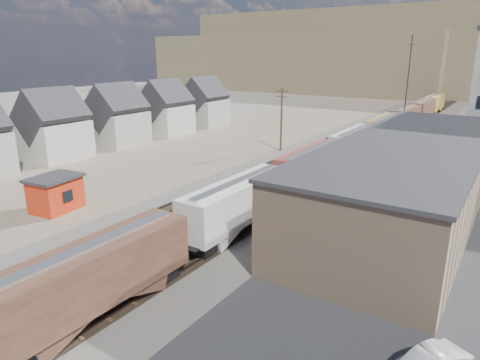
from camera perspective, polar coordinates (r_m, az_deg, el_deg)
The scene contains 11 objects.
ground at distance 32.92m, azimuth -17.04°, elevation -11.64°, with size 300.00×300.00×0.00m, color #6B6356.
ballast_bed at distance 73.29m, azimuth 14.29°, elevation 4.18°, with size 18.00×200.00×0.06m, color #4C4742.
dirt_yard at distance 73.74m, azimuth -3.24°, elevation 4.74°, with size 24.00×180.00×0.03m, color #6E5C4C.
rail_tracks at distance 73.45m, azimuth 13.89°, elevation 4.31°, with size 11.40×200.00×0.24m.
freight_train at distance 70.84m, azimuth 17.12°, elevation 5.83°, with size 3.00×119.74×4.46m.
warehouse at distance 45.14m, azimuth 21.86°, elevation 0.61°, with size 12.40×40.40×7.25m.
utility_pole_north at distance 68.42m, azimuth 5.55°, elevation 8.25°, with size 2.20×0.32×10.00m.
radio_mast at distance 79.97m, azimuth 21.35°, elevation 11.18°, with size 1.20×0.16×18.00m.
townhouse_row at distance 72.22m, azimuth -19.65°, elevation 7.04°, with size 8.15×68.16×10.47m.
hills_north at distance 187.22m, azimuth 27.27°, elevation 14.54°, with size 265.00×80.00×32.00m.
maintenance_shed at distance 46.20m, azimuth -23.37°, elevation -1.61°, with size 4.29×5.24×3.52m.
Camera 1 is at (23.09, -17.88, 15.19)m, focal length 32.00 mm.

